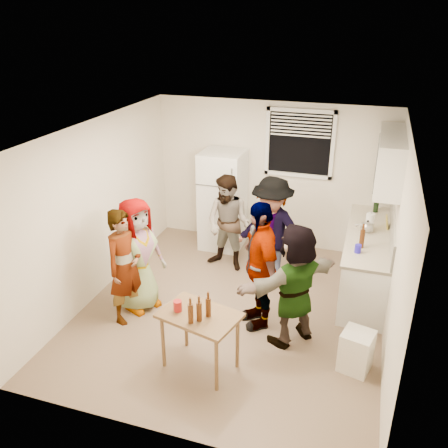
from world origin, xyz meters
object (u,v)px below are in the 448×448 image
(serving_table, at_px, (201,366))
(guest_back_right, at_px, (269,281))
(red_cup, at_px, (178,311))
(guest_orange, at_px, (291,338))
(blue_cup, at_px, (357,252))
(beer_bottle_table, at_px, (199,320))
(kettle, at_px, (366,232))
(wine_bottle, at_px, (375,212))
(trash_bin, at_px, (356,351))
(guest_stripe, at_px, (130,317))
(refrigerator, at_px, (223,200))
(guest_black, at_px, (258,321))
(guest_back_left, at_px, (228,267))
(guest_grey, at_px, (142,306))
(beer_bottle_counter, at_px, (361,247))

(serving_table, distance_m, guest_back_right, 2.16)
(red_cup, height_order, guest_orange, red_cup)
(blue_cup, height_order, beer_bottle_table, blue_cup)
(kettle, relative_size, wine_bottle, 0.74)
(trash_bin, bearing_deg, guest_stripe, 177.90)
(blue_cup, xyz_separation_m, guest_stripe, (-2.84, -1.09, -0.90))
(kettle, height_order, beer_bottle_table, kettle)
(refrigerator, bearing_deg, beer_bottle_table, -76.50)
(blue_cup, bearing_deg, guest_black, -150.31)
(guest_back_left, bearing_deg, guest_grey, -107.55)
(trash_bin, bearing_deg, guest_back_left, 138.84)
(kettle, bearing_deg, red_cup, -126.11)
(beer_bottle_counter, bearing_deg, guest_back_left, 166.75)
(guest_orange, bearing_deg, red_cup, -13.47)
(blue_cup, distance_m, serving_table, 2.50)
(beer_bottle_counter, height_order, serving_table, beer_bottle_counter)
(wine_bottle, bearing_deg, beer_bottle_counter, -96.34)
(guest_back_right, bearing_deg, trash_bin, -30.73)
(guest_black, bearing_deg, beer_bottle_table, -50.25)
(wine_bottle, height_order, red_cup, wine_bottle)
(trash_bin, relative_size, guest_back_right, 0.29)
(wine_bottle, relative_size, beer_bottle_table, 1.38)
(trash_bin, height_order, guest_stripe, trash_bin)
(guest_back_left, xyz_separation_m, guest_orange, (1.31, -1.52, 0.00))
(beer_bottle_counter, height_order, trash_bin, beer_bottle_counter)
(kettle, relative_size, guest_orange, 0.15)
(trash_bin, height_order, guest_back_right, trash_bin)
(beer_bottle_table, relative_size, red_cup, 1.79)
(beer_bottle_counter, bearing_deg, blue_cup, -102.04)
(kettle, relative_size, beer_bottle_table, 1.02)
(guest_grey, xyz_separation_m, guest_orange, (2.15, -0.09, 0.00))
(kettle, xyz_separation_m, beer_bottle_table, (-1.63, -2.52, -0.17))
(guest_grey, bearing_deg, serving_table, -101.06)
(kettle, relative_size, guest_black, 0.14)
(guest_back_left, relative_size, guest_back_right, 0.92)
(serving_table, relative_size, guest_stripe, 0.55)
(guest_grey, bearing_deg, guest_back_right, -26.58)
(beer_bottle_table, height_order, guest_grey, beer_bottle_table)
(guest_black, bearing_deg, guest_stripe, -107.62)
(refrigerator, xyz_separation_m, beer_bottle_table, (0.77, -3.22, -0.12))
(serving_table, relative_size, guest_grey, 0.54)
(guest_grey, bearing_deg, wine_bottle, -26.61)
(red_cup, bearing_deg, guest_back_right, 74.56)
(beer_bottle_counter, bearing_deg, guest_orange, -123.77)
(blue_cup, height_order, red_cup, blue_cup)
(blue_cup, relative_size, guest_grey, 0.07)
(blue_cup, distance_m, guest_back_right, 1.59)
(guest_stripe, relative_size, guest_black, 0.91)
(trash_bin, distance_m, guest_orange, 0.89)
(kettle, bearing_deg, guest_black, -130.23)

